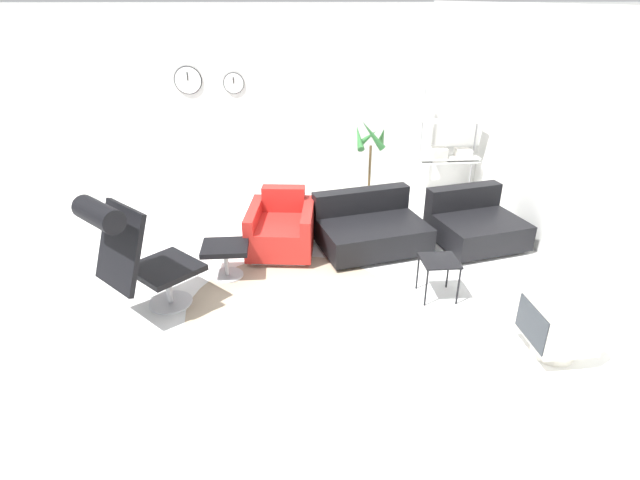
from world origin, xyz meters
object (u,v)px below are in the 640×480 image
couch_low (370,230)px  side_table (439,265)px  lounge_chair (131,247)px  ottoman (225,253)px  potted_plant (369,179)px  crt_television (558,326)px  couch_second (474,225)px  shelf_unit (449,149)px  armchair_red (282,230)px

couch_low → side_table: couch_low is taller
lounge_chair → ottoman: lounge_chair is taller
potted_plant → crt_television: bearing=-73.2°
couch_second → shelf_unit: (0.13, 1.65, 0.53)m
side_table → shelf_unit: (0.98, 2.88, 0.39)m
crt_television → armchair_red: bearing=44.9°
shelf_unit → lounge_chair: bearing=-143.0°
side_table → crt_television: (0.75, -1.02, -0.08)m
couch_second → crt_television: 2.25m
crt_television → shelf_unit: 3.93m
couch_second → side_table: size_ratio=2.76×
armchair_red → shelf_unit: 3.12m
crt_television → couch_second: bearing=-4.3°
armchair_red → crt_television: (2.36, -2.23, 0.02)m
armchair_red → shelf_unit: shelf_unit is taller
lounge_chair → ottoman: size_ratio=2.53×
couch_second → side_table: couch_second is taller
ottoman → side_table: bearing=-15.2°
crt_television → shelf_unit: shelf_unit is taller
ottoman → potted_plant: size_ratio=0.37×
armchair_red → shelf_unit: (2.59, 1.67, 0.49)m
armchair_red → side_table: size_ratio=2.27×
armchair_red → potted_plant: size_ratio=0.72×
ottoman → couch_second: 3.15m
couch_low → potted_plant: size_ratio=1.06×
ottoman → armchair_red: size_ratio=0.51×
ottoman → couch_low: size_ratio=0.35×
lounge_chair → armchair_red: lounge_chair is taller
side_table → couch_low: bearing=112.8°
ottoman → shelf_unit: 3.97m
side_table → shelf_unit: bearing=71.2°
ottoman → shelf_unit: (3.23, 2.27, 0.47)m
couch_second → couch_low: bearing=-12.5°
side_table → lounge_chair: bearing=-177.6°
armchair_red → crt_television: size_ratio=1.82×
couch_second → lounge_chair: bearing=6.1°
armchair_red → couch_second: armchair_red is taller
armchair_red → couch_low: armchair_red is taller
couch_low → shelf_unit: 2.30m
couch_low → potted_plant: (0.20, 1.27, 0.22)m
shelf_unit → armchair_red: bearing=-147.2°
crt_television → potted_plant: potted_plant is taller
couch_second → shelf_unit: 1.74m
armchair_red → couch_second: bearing=-172.3°
couch_second → side_table: (-0.85, -1.23, 0.14)m
side_table → couch_second: bearing=55.4°
armchair_red → potted_plant: potted_plant is taller
armchair_red → potted_plant: 1.83m
lounge_chair → ottoman: bearing=90.0°
side_table → armchair_red: bearing=143.2°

